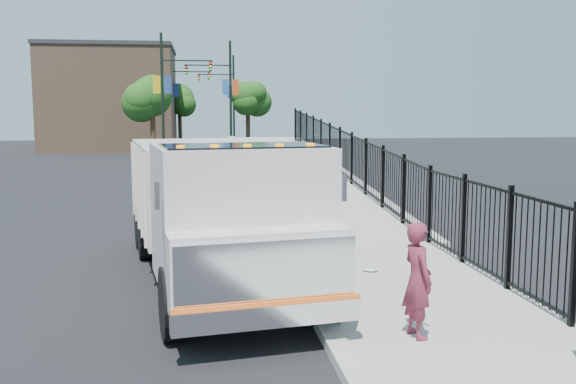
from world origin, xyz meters
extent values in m
plane|color=black|center=(0.00, 0.00, 0.00)|extent=(120.00, 120.00, 0.00)
cube|color=#9E998E|center=(1.93, -2.00, 0.06)|extent=(3.55, 12.00, 0.12)
cube|color=#ADAAA3|center=(0.00, -2.00, 0.08)|extent=(0.30, 12.00, 0.16)
cube|color=#9E998E|center=(2.12, 16.00, 0.00)|extent=(3.95, 24.06, 3.19)
cube|color=black|center=(3.55, 12.00, 0.90)|extent=(0.10, 28.00, 1.80)
cube|color=black|center=(-1.60, 1.89, 0.59)|extent=(2.17, 7.35, 0.24)
cube|color=silver|center=(-1.22, -0.54, 1.66)|extent=(2.84, 2.71, 2.14)
cube|color=silver|center=(-1.02, -1.86, 1.12)|extent=(2.60, 1.12, 1.07)
cube|color=silver|center=(-0.96, -2.25, 1.12)|extent=(2.44, 0.46, 0.91)
cube|color=silver|center=(-0.94, -2.34, 0.59)|extent=(2.57, 0.58, 0.30)
cube|color=orange|center=(-0.94, -2.34, 0.75)|extent=(2.54, 0.44, 0.06)
cube|color=black|center=(-1.18, -0.81, 2.30)|extent=(2.54, 1.73, 0.91)
cube|color=silver|center=(-1.81, 3.26, 1.66)|extent=(3.22, 4.83, 1.82)
cube|color=silver|center=(-2.38, -1.80, 2.14)|extent=(0.07, 0.07, 0.37)
cube|color=silver|center=(0.26, -1.39, 2.14)|extent=(0.07, 0.07, 0.37)
cube|color=orange|center=(-2.07, -1.32, 2.75)|extent=(0.12, 0.10, 0.06)
cube|color=orange|center=(-1.60, -1.25, 2.75)|extent=(0.12, 0.10, 0.06)
cube|color=orange|center=(-1.12, -1.18, 2.75)|extent=(0.12, 0.10, 0.06)
cube|color=orange|center=(-0.65, -1.10, 2.75)|extent=(0.12, 0.10, 0.06)
cube|color=orange|center=(-0.17, -1.03, 2.75)|extent=(0.12, 0.10, 0.06)
cylinder|color=black|center=(-2.22, -1.45, 0.53)|extent=(0.50, 1.11, 1.07)
cylinder|color=black|center=(0.00, -1.11, 0.53)|extent=(0.50, 1.11, 1.07)
cylinder|color=black|center=(-3.02, 3.73, 0.53)|extent=(0.50, 1.11, 1.07)
cylinder|color=black|center=(-0.80, 4.07, 0.53)|extent=(0.50, 1.11, 1.07)
cylinder|color=black|center=(-3.20, 4.89, 0.53)|extent=(0.50, 1.11, 1.07)
cylinder|color=black|center=(-0.98, 5.23, 0.53)|extent=(0.50, 1.11, 1.07)
imported|color=maroon|center=(1.16, -2.10, 0.93)|extent=(0.47, 0.64, 1.62)
ellipsoid|color=silver|center=(1.47, 1.53, 0.16)|extent=(0.30, 0.30, 0.08)
cylinder|color=black|center=(-4.17, 31.09, 4.00)|extent=(0.18, 0.18, 8.00)
cube|color=black|center=(-2.57, 31.09, 6.30)|extent=(3.20, 0.08, 0.08)
cube|color=black|center=(-1.13, 31.09, 5.95)|extent=(0.18, 0.22, 0.60)
cube|color=navy|center=(-3.82, 31.09, 4.80)|extent=(0.45, 0.04, 1.10)
cube|color=gold|center=(-4.52, 31.09, 4.80)|extent=(0.45, 0.04, 1.10)
cylinder|color=black|center=(0.31, 35.27, 4.00)|extent=(0.18, 0.18, 8.00)
cube|color=black|center=(-1.29, 35.27, 6.30)|extent=(3.20, 0.08, 0.08)
cube|color=black|center=(-2.73, 35.27, 5.95)|extent=(0.18, 0.22, 0.60)
cube|color=#C84717|center=(0.66, 35.27, 4.80)|extent=(0.45, 0.04, 1.10)
cube|color=#255D95|center=(-0.04, 35.27, 4.80)|extent=(0.45, 0.04, 1.10)
cylinder|color=black|center=(-4.13, 43.31, 4.00)|extent=(0.18, 0.18, 8.00)
cube|color=black|center=(-2.53, 43.31, 6.30)|extent=(3.20, 0.08, 0.08)
cube|color=black|center=(-1.09, 43.31, 5.95)|extent=(0.18, 0.22, 0.60)
cube|color=navy|center=(-3.78, 43.31, 4.80)|extent=(0.45, 0.04, 1.10)
cube|color=orange|center=(-4.48, 43.31, 4.80)|extent=(0.45, 0.04, 1.10)
cylinder|color=black|center=(1.14, 47.42, 4.00)|extent=(0.18, 0.18, 8.00)
cube|color=black|center=(-0.46, 47.42, 6.30)|extent=(3.20, 0.08, 0.08)
cube|color=black|center=(-1.90, 47.42, 5.95)|extent=(0.18, 0.22, 0.60)
cube|color=orange|center=(1.49, 47.42, 4.80)|extent=(0.45, 0.04, 1.10)
cube|color=#2932A2|center=(0.79, 47.42, 4.80)|extent=(0.45, 0.04, 1.10)
cylinder|color=#382314|center=(-5.05, 34.22, 1.60)|extent=(0.36, 0.36, 3.20)
sphere|color=#194714|center=(-5.05, 34.22, 4.00)|extent=(2.88, 2.88, 2.88)
cylinder|color=#382314|center=(1.94, 41.12, 1.60)|extent=(0.36, 0.36, 3.20)
sphere|color=#194714|center=(1.94, 41.12, 4.00)|extent=(2.17, 2.17, 2.17)
cylinder|color=#382314|center=(-3.62, 46.50, 1.60)|extent=(0.36, 0.36, 3.20)
sphere|color=#194714|center=(-3.62, 46.50, 4.00)|extent=(2.50, 2.50, 2.50)
cube|color=#8C664C|center=(-9.00, 44.00, 4.00)|extent=(10.00, 10.00, 8.00)
camera|label=1|loc=(-1.78, -10.43, 3.29)|focal=40.00mm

